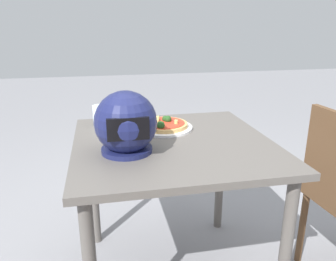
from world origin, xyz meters
TOP-DOWN VIEW (x-y plane):
  - dining_table at (0.00, 0.00)m, footprint 0.89×0.89m
  - pizza_plate at (0.01, -0.19)m, footprint 0.29×0.29m
  - pizza at (0.01, -0.18)m, footprint 0.24×0.24m
  - motorcycle_helmet at (0.22, 0.09)m, footprint 0.26×0.26m
  - drinking_glass at (0.32, -0.29)m, footprint 0.07×0.07m

SIDE VIEW (x-z plane):
  - dining_table at x=0.00m, z-range 0.28..1.04m
  - pizza_plate at x=0.01m, z-range 0.76..0.77m
  - pizza at x=0.01m, z-range 0.76..0.81m
  - drinking_glass at x=0.32m, z-range 0.76..0.87m
  - motorcycle_helmet at x=0.22m, z-range 0.75..1.01m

